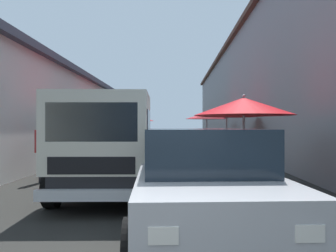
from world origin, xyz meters
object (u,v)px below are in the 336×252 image
fruit_stall_far_right (242,119)px  fruit_stall_near_right (129,121)px  delivery_truck (107,148)px  fruit_stall_near_left (226,117)px  hatchback_car (201,180)px  fruit_stall_mid_lane (206,121)px  plastic_stool (98,155)px  fruit_stall_far_left (102,113)px  parked_scooter (96,151)px  vendor_by_crates (43,147)px

fruit_stall_far_right → fruit_stall_near_right: (8.09, 3.83, 0.07)m
fruit_stall_near_right → delivery_truck: size_ratio=0.49×
fruit_stall_near_left → hatchback_car: fruit_stall_near_left is taller
fruit_stall_mid_lane → delivery_truck: bearing=165.8°
delivery_truck → hatchback_car: bearing=-139.5°
fruit_stall_near_left → plastic_stool: bearing=99.7°
fruit_stall_mid_lane → hatchback_car: 15.04m
fruit_stall_far_left → hatchback_car: 6.24m
plastic_stool → fruit_stall_near_left: bearing=-80.3°
fruit_stall_mid_lane → plastic_stool: 8.28m
fruit_stall_near_left → parked_scooter: (-0.38, 5.51, -1.41)m
plastic_stool → fruit_stall_near_right: bearing=-17.0°
delivery_truck → fruit_stall_near_left: bearing=-26.0°
plastic_stool → fruit_stall_mid_lane: bearing=-37.6°
fruit_stall_near_right → plastic_stool: 3.26m
fruit_stall_far_left → fruit_stall_near_right: 5.76m
fruit_stall_near_right → delivery_truck: fruit_stall_near_right is taller
parked_scooter → plastic_stool: size_ratio=3.86×
fruit_stall_near_left → hatchback_car: size_ratio=0.66×
hatchback_car → plastic_stool: 9.16m
fruit_stall_near_right → fruit_stall_far_right: bearing=-154.7°
fruit_stall_far_left → delivery_truck: 3.70m
parked_scooter → fruit_stall_far_right: bearing=-139.7°
delivery_truck → vendor_by_crates: bearing=47.0°
fruit_stall_far_left → hatchback_car: fruit_stall_far_left is taller
fruit_stall_far_left → delivery_truck: bearing=-165.9°
fruit_stall_far_right → vendor_by_crates: 5.21m
fruit_stall_mid_lane → fruit_stall_near_right: fruit_stall_mid_lane is taller
fruit_stall_near_left → fruit_stall_mid_lane: size_ratio=1.04×
vendor_by_crates → fruit_stall_near_right: bearing=-9.8°
fruit_stall_mid_lane → vendor_by_crates: bearing=153.8°
fruit_stall_mid_lane → fruit_stall_far_left: bearing=156.3°
fruit_stall_near_right → hatchback_car: size_ratio=0.61×
vendor_by_crates → plastic_stool: 4.51m
parked_scooter → fruit_stall_mid_lane: bearing=-41.2°
fruit_stall_far_left → fruit_stall_mid_lane: (9.39, -4.13, -0.09)m
hatchback_car → fruit_stall_far_left: bearing=25.4°
fruit_stall_near_right → plastic_stool: size_ratio=5.60×
plastic_stool → hatchback_car: bearing=-157.8°
fruit_stall_far_left → delivery_truck: (-3.48, -0.87, -0.87)m
fruit_stall_mid_lane → parked_scooter: (-5.93, 5.19, -1.37)m
fruit_stall_far_left → fruit_stall_far_right: 4.51m
fruit_stall_far_left → fruit_stall_near_right: bearing=-0.2°
fruit_stall_near_left → fruit_stall_near_right: bearing=66.6°
fruit_stall_far_left → parked_scooter: bearing=17.0°
fruit_stall_near_right → vendor_by_crates: (-7.27, 1.26, -0.79)m
hatchback_car → plastic_stool: size_ratio=9.22×
fruit_stall_near_left → parked_scooter: bearing=93.9°
fruit_stall_far_left → fruit_stall_far_right: (-2.33, -3.85, -0.26)m
vendor_by_crates → delivery_truck: bearing=-133.0°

